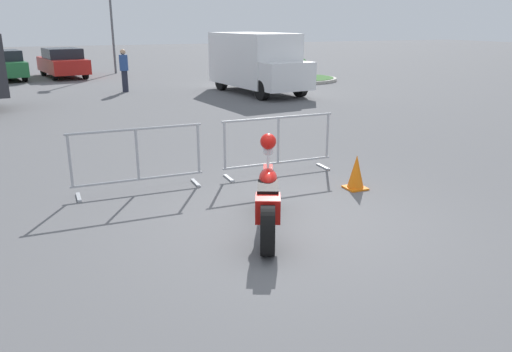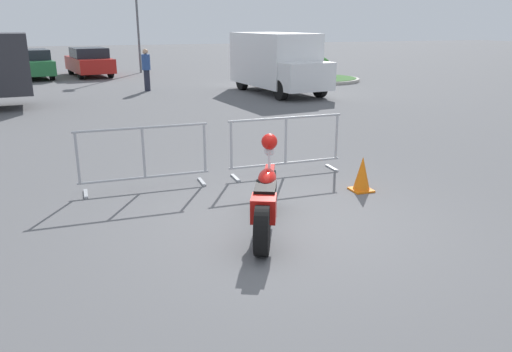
{
  "view_description": "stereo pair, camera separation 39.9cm",
  "coord_description": "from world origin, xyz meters",
  "px_view_note": "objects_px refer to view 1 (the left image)",
  "views": [
    {
      "loc": [
        -3.03,
        -5.81,
        2.7
      ],
      "look_at": [
        -0.39,
        0.3,
        0.65
      ],
      "focal_mm": 35.0,
      "sensor_mm": 36.0,
      "label": 1
    },
    {
      "loc": [
        -2.66,
        -5.95,
        2.7
      ],
      "look_at": [
        -0.39,
        0.3,
        0.65
      ],
      "focal_mm": 35.0,
      "sensor_mm": 36.0,
      "label": 2
    }
  ],
  "objects_px": {
    "crowd_barrier_near": "(138,159)",
    "pedestrian": "(124,69)",
    "traffic_cone": "(356,172)",
    "parked_car_green": "(3,65)",
    "crowd_barrier_far": "(278,144)",
    "motorcycle": "(268,198)",
    "parked_car_red": "(63,63)",
    "street_lamp": "(110,3)",
    "delivery_van": "(256,61)"
  },
  "relations": [
    {
      "from": "motorcycle",
      "to": "parked_car_green",
      "type": "relative_size",
      "value": 0.45
    },
    {
      "from": "parked_car_green",
      "to": "parked_car_red",
      "type": "height_order",
      "value": "parked_car_red"
    },
    {
      "from": "parked_car_red",
      "to": "crowd_barrier_near",
      "type": "bearing_deg",
      "value": 170.85
    },
    {
      "from": "crowd_barrier_near",
      "to": "street_lamp",
      "type": "bearing_deg",
      "value": 82.7
    },
    {
      "from": "parked_car_red",
      "to": "traffic_cone",
      "type": "xyz_separation_m",
      "value": [
        3.46,
        -21.17,
        -0.45
      ]
    },
    {
      "from": "parked_car_green",
      "to": "parked_car_red",
      "type": "distance_m",
      "value": 2.76
    },
    {
      "from": "crowd_barrier_near",
      "to": "pedestrian",
      "type": "bearing_deg",
      "value": 81.64
    },
    {
      "from": "motorcycle",
      "to": "traffic_cone",
      "type": "relative_size",
      "value": 3.37
    },
    {
      "from": "traffic_cone",
      "to": "pedestrian",
      "type": "bearing_deg",
      "value": 96.1
    },
    {
      "from": "motorcycle",
      "to": "crowd_barrier_near",
      "type": "relative_size",
      "value": 0.91
    },
    {
      "from": "crowd_barrier_far",
      "to": "traffic_cone",
      "type": "xyz_separation_m",
      "value": [
        0.81,
        -1.35,
        -0.27
      ]
    },
    {
      "from": "traffic_cone",
      "to": "street_lamp",
      "type": "height_order",
      "value": "street_lamp"
    },
    {
      "from": "crowd_barrier_far",
      "to": "parked_car_green",
      "type": "bearing_deg",
      "value": 105.4
    },
    {
      "from": "delivery_van",
      "to": "parked_car_red",
      "type": "bearing_deg",
      "value": -151.03
    },
    {
      "from": "crowd_barrier_far",
      "to": "parked_car_red",
      "type": "height_order",
      "value": "parked_car_red"
    },
    {
      "from": "crowd_barrier_far",
      "to": "pedestrian",
      "type": "xyz_separation_m",
      "value": [
        -0.7,
        12.76,
        0.37
      ]
    },
    {
      "from": "parked_car_green",
      "to": "pedestrian",
      "type": "distance_m",
      "value": 8.34
    },
    {
      "from": "parked_car_red",
      "to": "traffic_cone",
      "type": "distance_m",
      "value": 21.45
    },
    {
      "from": "motorcycle",
      "to": "crowd_barrier_far",
      "type": "height_order",
      "value": "motorcycle"
    },
    {
      "from": "street_lamp",
      "to": "traffic_cone",
      "type": "bearing_deg",
      "value": -88.16
    },
    {
      "from": "crowd_barrier_far",
      "to": "pedestrian",
      "type": "relative_size",
      "value": 1.29
    },
    {
      "from": "parked_car_green",
      "to": "traffic_cone",
      "type": "distance_m",
      "value": 21.9
    },
    {
      "from": "motorcycle",
      "to": "crowd_barrier_far",
      "type": "xyz_separation_m",
      "value": [
        1.29,
        2.34,
        0.1
      ]
    },
    {
      "from": "parked_car_green",
      "to": "traffic_cone",
      "type": "bearing_deg",
      "value": -172.87
    },
    {
      "from": "crowd_barrier_near",
      "to": "parked_car_red",
      "type": "relative_size",
      "value": 0.48
    },
    {
      "from": "motorcycle",
      "to": "pedestrian",
      "type": "xyz_separation_m",
      "value": [
        0.59,
        15.11,
        0.46
      ]
    },
    {
      "from": "crowd_barrier_near",
      "to": "traffic_cone",
      "type": "xyz_separation_m",
      "value": [
        3.38,
        -1.35,
        -0.27
      ]
    },
    {
      "from": "delivery_van",
      "to": "parked_car_green",
      "type": "xyz_separation_m",
      "value": [
        -9.49,
        9.21,
        -0.52
      ]
    },
    {
      "from": "crowd_barrier_far",
      "to": "delivery_van",
      "type": "relative_size",
      "value": 0.42
    },
    {
      "from": "parked_car_green",
      "to": "parked_car_red",
      "type": "relative_size",
      "value": 0.98
    },
    {
      "from": "pedestrian",
      "to": "parked_car_green",
      "type": "bearing_deg",
      "value": -67.58
    },
    {
      "from": "crowd_barrier_near",
      "to": "crowd_barrier_far",
      "type": "relative_size",
      "value": 1.0
    },
    {
      "from": "parked_car_red",
      "to": "traffic_cone",
      "type": "relative_size",
      "value": 7.66
    },
    {
      "from": "street_lamp",
      "to": "parked_car_red",
      "type": "bearing_deg",
      "value": -159.54
    },
    {
      "from": "motorcycle",
      "to": "delivery_van",
      "type": "xyz_separation_m",
      "value": [
        5.36,
        12.77,
        0.79
      ]
    },
    {
      "from": "crowd_barrier_far",
      "to": "parked_car_green",
      "type": "height_order",
      "value": "parked_car_green"
    },
    {
      "from": "pedestrian",
      "to": "motorcycle",
      "type": "bearing_deg",
      "value": 75.75
    },
    {
      "from": "parked_car_green",
      "to": "street_lamp",
      "type": "relative_size",
      "value": 0.78
    },
    {
      "from": "crowd_barrier_near",
      "to": "pedestrian",
      "type": "relative_size",
      "value": 1.29
    },
    {
      "from": "crowd_barrier_near",
      "to": "delivery_van",
      "type": "distance_m",
      "value": 12.39
    },
    {
      "from": "crowd_barrier_near",
      "to": "parked_car_green",
      "type": "height_order",
      "value": "parked_car_green"
    },
    {
      "from": "motorcycle",
      "to": "crowd_barrier_far",
      "type": "distance_m",
      "value": 2.67
    },
    {
      "from": "delivery_van",
      "to": "pedestrian",
      "type": "relative_size",
      "value": 3.07
    },
    {
      "from": "crowd_barrier_near",
      "to": "street_lamp",
      "type": "distance_m",
      "value": 21.25
    },
    {
      "from": "traffic_cone",
      "to": "motorcycle",
      "type": "bearing_deg",
      "value": -154.58
    },
    {
      "from": "motorcycle",
      "to": "street_lamp",
      "type": "bearing_deg",
      "value": 21.37
    },
    {
      "from": "crowd_barrier_near",
      "to": "traffic_cone",
      "type": "relative_size",
      "value": 3.71
    },
    {
      "from": "parked_car_red",
      "to": "street_lamp",
      "type": "distance_m",
      "value": 4.18
    },
    {
      "from": "crowd_barrier_far",
      "to": "street_lamp",
      "type": "height_order",
      "value": "street_lamp"
    },
    {
      "from": "traffic_cone",
      "to": "parked_car_green",
      "type": "bearing_deg",
      "value": 106.51
    }
  ]
}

